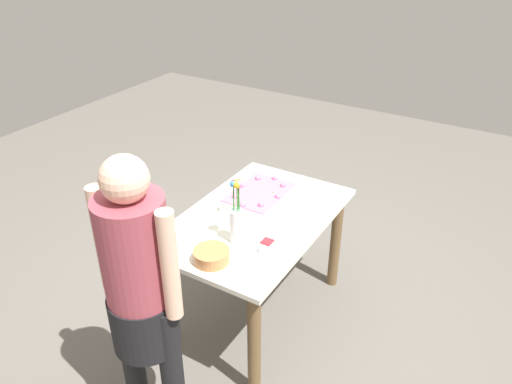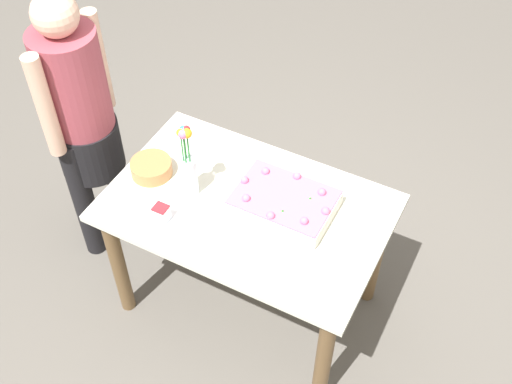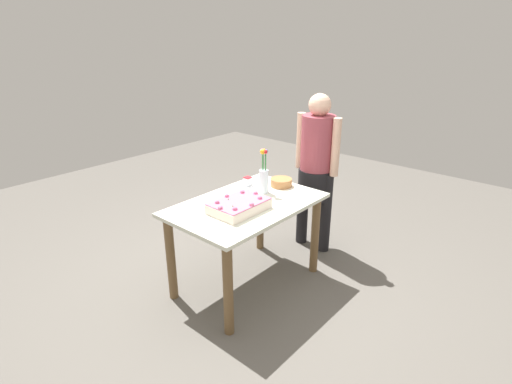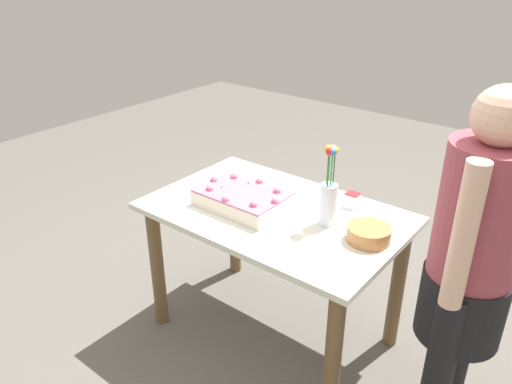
# 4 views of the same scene
# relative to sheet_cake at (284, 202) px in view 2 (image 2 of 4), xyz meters

# --- Properties ---
(ground_plane) EXTENTS (8.00, 8.00, 0.00)m
(ground_plane) POSITION_rel_sheet_cake_xyz_m (-0.15, -0.06, -0.78)
(ground_plane) COLOR #5D5852
(dining_table) EXTENTS (1.21, 0.77, 0.74)m
(dining_table) POSITION_rel_sheet_cake_xyz_m (-0.15, -0.06, -0.18)
(dining_table) COLOR silver
(dining_table) RESTS_ON ground_plane
(sheet_cake) EXTENTS (0.42, 0.30, 0.10)m
(sheet_cake) POSITION_rel_sheet_cake_xyz_m (0.00, 0.00, 0.00)
(sheet_cake) COLOR white
(sheet_cake) RESTS_ON dining_table
(serving_plate_with_slice) EXTENTS (0.21, 0.21, 0.08)m
(serving_plate_with_slice) POSITION_rel_sheet_cake_xyz_m (-0.43, -0.30, -0.02)
(serving_plate_with_slice) COLOR white
(serving_plate_with_slice) RESTS_ON dining_table
(cake_knife) EXTENTS (0.04, 0.20, 0.00)m
(cake_knife) POSITION_rel_sheet_cake_xyz_m (-0.52, 0.16, -0.04)
(cake_knife) COLOR silver
(cake_knife) RESTS_ON dining_table
(flower_vase) EXTENTS (0.08, 0.08, 0.37)m
(flower_vase) POSITION_rel_sheet_cake_xyz_m (-0.41, -0.10, 0.11)
(flower_vase) COLOR white
(flower_vase) RESTS_ON dining_table
(fruit_bowl) EXTENTS (0.19, 0.19, 0.07)m
(fruit_bowl) POSITION_rel_sheet_cake_xyz_m (-0.62, -0.08, -0.01)
(fruit_bowl) COLOR #B57644
(fruit_bowl) RESTS_ON dining_table
(person_standing) EXTENTS (0.31, 0.45, 1.49)m
(person_standing) POSITION_rel_sheet_cake_xyz_m (-1.05, -0.01, 0.07)
(person_standing) COLOR black
(person_standing) RESTS_ON ground_plane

